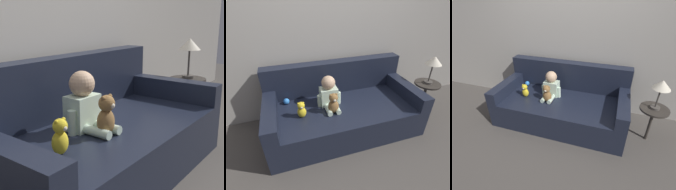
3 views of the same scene
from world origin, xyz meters
The scene contains 8 objects.
ground_plane centered at (0.00, 0.00, 0.00)m, with size 12.00×12.00×0.00m, color #4C4742.
wall_back centered at (0.00, 0.58, 1.30)m, with size 8.00×0.05×2.60m.
couch centered at (0.00, 0.07, 0.29)m, with size 2.01×1.00×0.87m.
person_baby centered at (-0.18, 0.05, 0.58)m, with size 0.32×0.36×0.41m.
teddy_bear_brown centered at (-0.18, -0.13, 0.53)m, with size 0.16×0.13×0.28m.
plush_toy_side centered at (-0.57, -0.10, 0.51)m, with size 0.10×0.10×0.22m.
toy_ball centered at (-0.73, 0.25, 0.44)m, with size 0.08×0.08×0.08m.
side_table centered at (1.32, -0.04, 0.70)m, with size 0.37×0.37×0.95m.
Camera 3 is at (0.77, -2.20, 1.86)m, focal length 28.00 mm.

